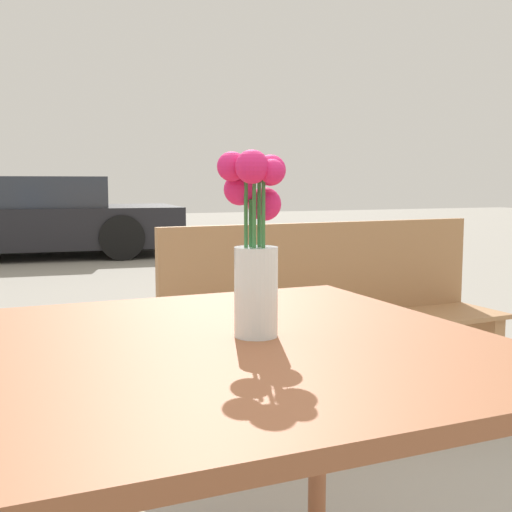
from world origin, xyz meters
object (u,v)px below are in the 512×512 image
(bench_near, at_px, (337,318))
(parked_car, at_px, (13,218))
(table_front, at_px, (236,386))
(flower_vase, at_px, (255,250))

(bench_near, height_order, parked_car, parked_car)
(bench_near, bearing_deg, parked_car, 97.43)
(table_front, relative_size, parked_car, 0.21)
(flower_vase, distance_m, parked_car, 8.43)
(bench_near, relative_size, parked_car, 0.32)
(table_front, relative_size, bench_near, 0.65)
(table_front, xyz_separation_m, bench_near, (0.93, 1.21, -0.18))
(flower_vase, relative_size, parked_car, 0.07)
(parked_car, bearing_deg, flower_vase, -89.62)
(flower_vase, bearing_deg, table_front, -165.43)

